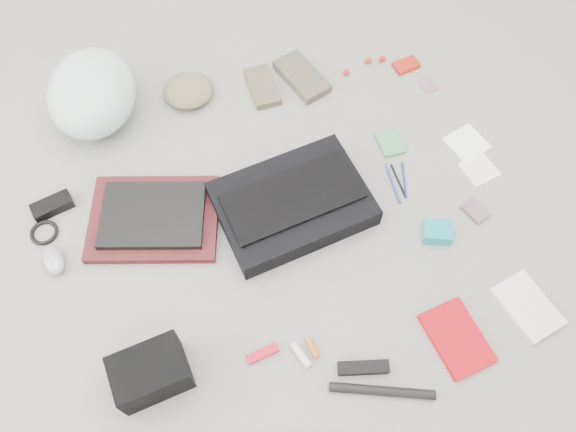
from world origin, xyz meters
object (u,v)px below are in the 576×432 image
object	(u,v)px
bike_helmet	(92,93)
accordion_wallet	(437,232)
laptop	(153,215)
messenger_bag	(292,204)
camera_bag	(151,373)
book_red	(457,338)

from	to	relation	value
bike_helmet	accordion_wallet	bearing A→B (deg)	-24.51
laptop	accordion_wallet	bearing A→B (deg)	-3.81
messenger_bag	camera_bag	bearing A→B (deg)	-150.07
accordion_wallet	bike_helmet	bearing A→B (deg)	161.18
accordion_wallet	book_red	bearing A→B (deg)	-82.79
camera_bag	book_red	size ratio (longest dim) A/B	0.94
book_red	bike_helmet	bearing A→B (deg)	120.16
laptop	camera_bag	distance (m)	0.50
laptop	camera_bag	size ratio (longest dim) A/B	1.65
bike_helmet	laptop	bearing A→B (deg)	-62.20
bike_helmet	book_red	distance (m)	1.41
bike_helmet	book_red	size ratio (longest dim) A/B	1.77
camera_bag	laptop	bearing A→B (deg)	73.17
bike_helmet	book_red	world-z (taller)	bike_helmet
laptop	accordion_wallet	world-z (taller)	laptop
laptop	messenger_bag	bearing A→B (deg)	4.76
camera_bag	accordion_wallet	world-z (taller)	camera_bag
book_red	messenger_bag	bearing A→B (deg)	113.28
messenger_bag	laptop	world-z (taller)	messenger_bag
messenger_bag	bike_helmet	xyz separation A→B (m)	(-0.55, 0.56, 0.07)
book_red	accordion_wallet	distance (m)	0.33
messenger_bag	accordion_wallet	distance (m)	0.46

